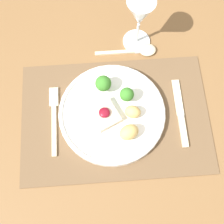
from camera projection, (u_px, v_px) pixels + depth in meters
name	position (u px, v px, depth m)	size (l,w,h in m)	color
ground_plane	(114.00, 169.00, 1.56)	(8.00, 8.00, 0.00)	gray
dining_table	(115.00, 128.00, 0.92)	(1.57, 0.92, 0.78)	brown
placemat	(115.00, 117.00, 0.83)	(0.50, 0.34, 0.00)	brown
dinner_plate	(113.00, 112.00, 0.82)	(0.28, 0.28, 0.07)	white
fork	(54.00, 116.00, 0.83)	(0.02, 0.19, 0.01)	beige
knife	(181.00, 117.00, 0.83)	(0.02, 0.19, 0.01)	beige
spoon	(140.00, 50.00, 0.90)	(0.18, 0.04, 0.01)	beige
wine_glass_near	(140.00, 16.00, 0.80)	(0.08, 0.08, 0.18)	white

